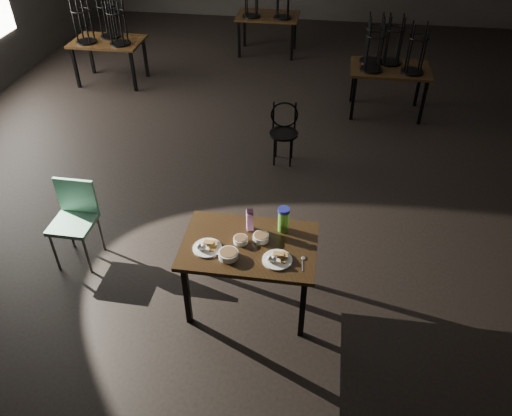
% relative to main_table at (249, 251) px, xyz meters
% --- Properties ---
extents(main_table, '(1.20, 0.80, 0.75)m').
position_rel_main_table_xyz_m(main_table, '(0.00, 0.00, 0.00)').
color(main_table, black).
rests_on(main_table, ground).
extents(plate_left, '(0.26, 0.26, 0.08)m').
position_rel_main_table_xyz_m(plate_left, '(-0.36, -0.12, 0.10)').
color(plate_left, white).
rests_on(plate_left, main_table).
extents(plate_right, '(0.26, 0.26, 0.08)m').
position_rel_main_table_xyz_m(plate_right, '(0.27, -0.17, 0.10)').
color(plate_right, white).
rests_on(plate_right, main_table).
extents(bowl_near, '(0.13, 0.13, 0.05)m').
position_rel_main_table_xyz_m(bowl_near, '(-0.08, 0.01, 0.11)').
color(bowl_near, white).
rests_on(bowl_near, main_table).
extents(bowl_far, '(0.14, 0.14, 0.06)m').
position_rel_main_table_xyz_m(bowl_far, '(0.09, 0.07, 0.11)').
color(bowl_far, white).
rests_on(bowl_far, main_table).
extents(bowl_big, '(0.17, 0.17, 0.06)m').
position_rel_main_table_xyz_m(bowl_big, '(-0.15, -0.19, 0.11)').
color(bowl_big, white).
rests_on(bowl_big, main_table).
extents(juice_carton, '(0.07, 0.07, 0.24)m').
position_rel_main_table_xyz_m(juice_carton, '(-0.03, 0.20, 0.19)').
color(juice_carton, '#971B84').
rests_on(juice_carton, main_table).
extents(water_bottle, '(0.15, 0.15, 0.25)m').
position_rel_main_table_xyz_m(water_bottle, '(0.28, 0.24, 0.20)').
color(water_bottle, '#68C339').
rests_on(water_bottle, main_table).
extents(spoon, '(0.04, 0.19, 0.01)m').
position_rel_main_table_xyz_m(spoon, '(0.49, -0.12, 0.08)').
color(spoon, silver).
rests_on(spoon, main_table).
extents(bentwood_chair, '(0.40, 0.39, 0.82)m').
position_rel_main_table_xyz_m(bentwood_chair, '(0.04, 2.65, -0.19)').
color(bentwood_chair, black).
rests_on(bentwood_chair, ground).
extents(school_chair, '(0.42, 0.42, 0.90)m').
position_rel_main_table_xyz_m(school_chair, '(-1.87, 0.40, -0.13)').
color(school_chair, '#75B79A').
rests_on(school_chair, ground).
extents(bg_table_left, '(1.20, 0.80, 1.48)m').
position_rel_main_table_xyz_m(bg_table_left, '(-3.26, 4.79, 0.11)').
color(bg_table_left, black).
rests_on(bg_table_left, ground).
extents(bg_table_right, '(1.20, 0.80, 1.48)m').
position_rel_main_table_xyz_m(bg_table_right, '(1.47, 4.31, 0.13)').
color(bg_table_right, black).
rests_on(bg_table_right, ground).
extents(bg_table_far, '(1.20, 0.80, 1.48)m').
position_rel_main_table_xyz_m(bg_table_far, '(-0.71, 6.60, 0.08)').
color(bg_table_far, black).
rests_on(bg_table_far, ground).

